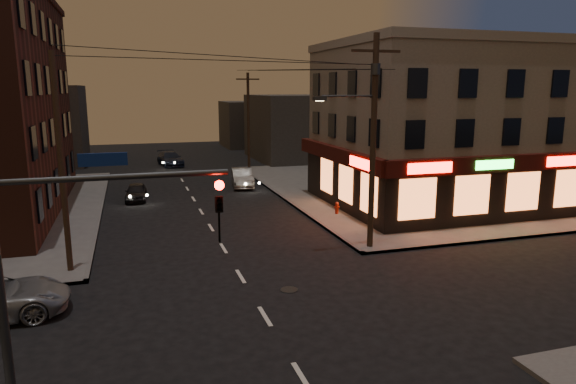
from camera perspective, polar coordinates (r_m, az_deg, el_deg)
name	(u,v)px	position (r m, az deg, el deg)	size (l,w,h in m)	color
ground	(265,316)	(18.14, -2.59, -13.64)	(120.00, 120.00, 0.00)	black
sidewalk_ne	(424,186)	(42.01, 14.88, 0.60)	(24.00, 28.00, 0.15)	#514F4C
pizza_building	(447,125)	(35.60, 17.21, 7.15)	(15.85, 12.85, 10.50)	gray
bg_building_ne_a	(300,127)	(57.03, 1.37, 7.20)	(10.00, 12.00, 7.00)	#3F3D3A
bg_building_nw	(38,125)	(58.72, -26.07, 6.67)	(9.00, 10.00, 8.00)	#3F3D3A
bg_building_ne_b	(253,124)	(69.96, -3.89, 7.55)	(8.00, 8.00, 6.00)	#3F3D3A
utility_pole_main	(371,131)	(24.32, 9.23, 6.74)	(4.20, 0.44, 10.00)	#382619
utility_pole_far	(248,121)	(49.24, -4.42, 7.85)	(0.26, 0.26, 9.00)	#382619
utility_pole_west	(61,165)	(22.78, -23.88, 2.80)	(0.24, 0.24, 9.00)	#382619
traffic_signal	(58,274)	(11.00, -24.18, -8.30)	(4.49, 0.32, 6.47)	#333538
sedan_near	(136,192)	(37.35, -16.52, 0.00)	(1.40, 3.48, 1.19)	black
sedan_mid	(242,178)	(40.93, -5.11, 1.60)	(1.56, 4.48, 1.48)	slate
sedan_far	(170,159)	(53.41, -12.95, 3.62)	(1.98, 4.87, 1.41)	#182031
fire_hydrant	(337,207)	(31.53, 5.45, -1.70)	(0.32, 0.32, 0.74)	maroon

